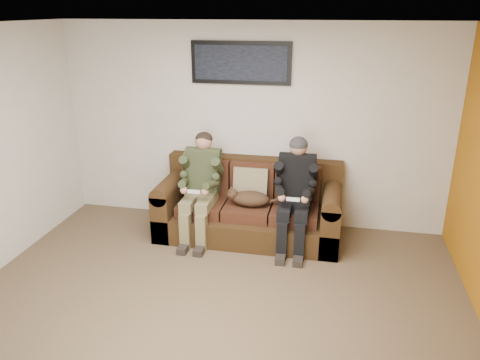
% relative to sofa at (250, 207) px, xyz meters
% --- Properties ---
extents(floor, '(5.00, 5.00, 0.00)m').
position_rel_sofa_xyz_m(floor, '(-0.06, -1.83, -0.35)').
color(floor, brown).
rests_on(floor, ground).
extents(ceiling, '(5.00, 5.00, 0.00)m').
position_rel_sofa_xyz_m(ceiling, '(-0.06, -1.83, 2.25)').
color(ceiling, silver).
rests_on(ceiling, ground).
extents(wall_back, '(5.00, 0.00, 5.00)m').
position_rel_sofa_xyz_m(wall_back, '(-0.06, 0.42, 0.95)').
color(wall_back, beige).
rests_on(wall_back, ground).
extents(sofa, '(2.25, 0.97, 0.92)m').
position_rel_sofa_xyz_m(sofa, '(0.00, 0.00, 0.00)').
color(sofa, '#372310').
rests_on(sofa, ground).
extents(throw_pillow, '(0.43, 0.21, 0.43)m').
position_rel_sofa_xyz_m(throw_pillow, '(-0.00, 0.04, 0.31)').
color(throw_pillow, '#807454').
rests_on(throw_pillow, sofa).
extents(throw_blanket, '(0.46, 0.23, 0.08)m').
position_rel_sofa_xyz_m(throw_blanket, '(-0.68, 0.28, 0.57)').
color(throw_blanket, tan).
rests_on(throw_blanket, sofa).
extents(person_left, '(0.51, 0.87, 1.31)m').
position_rel_sofa_xyz_m(person_left, '(-0.58, -0.19, 0.39)').
color(person_left, olive).
rests_on(person_left, sofa).
extents(person_right, '(0.51, 0.86, 1.31)m').
position_rel_sofa_xyz_m(person_right, '(0.58, -0.19, 0.39)').
color(person_right, black).
rests_on(person_right, sofa).
extents(cat, '(0.66, 0.26, 0.24)m').
position_rel_sofa_xyz_m(cat, '(0.02, -0.18, 0.20)').
color(cat, '#4E321E').
rests_on(cat, sofa).
extents(framed_poster, '(1.25, 0.05, 0.52)m').
position_rel_sofa_xyz_m(framed_poster, '(-0.20, 0.39, 1.75)').
color(framed_poster, black).
rests_on(framed_poster, wall_back).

